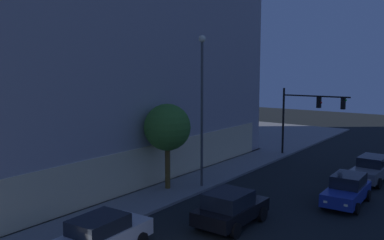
{
  "coord_description": "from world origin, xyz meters",
  "views": [
    {
      "loc": [
        -11.17,
        -8.02,
        7.57
      ],
      "look_at": [
        5.6,
        4.2,
        4.92
      ],
      "focal_mm": 39.17,
      "sensor_mm": 36.0,
      "label": 1
    }
  ],
  "objects": [
    {
      "name": "car_silver",
      "position": [
        -0.15,
        4.5,
        0.82
      ],
      "size": [
        4.23,
        2.17,
        1.6
      ],
      "color": "#B7BABF",
      "rests_on": "ground"
    },
    {
      "name": "modern_building",
      "position": [
        8.49,
        20.63,
        10.29
      ],
      "size": [
        28.87,
        23.33,
        20.71
      ],
      "color": "#4C4C51",
      "rests_on": "ground"
    },
    {
      "name": "sidewalk_tree",
      "position": [
        8.17,
        7.93,
        3.91
      ],
      "size": [
        2.85,
        2.85,
        5.21
      ],
      "color": "brown",
      "rests_on": "sidewalk_corner"
    },
    {
      "name": "traffic_light_far_corner",
      "position": [
        22.26,
        4.43,
        4.09
      ],
      "size": [
        0.38,
        5.58,
        5.63
      ],
      "color": "black",
      "rests_on": "sidewalk_corner"
    },
    {
      "name": "car_black",
      "position": [
        5.53,
        1.87,
        0.87
      ],
      "size": [
        4.18,
        2.24,
        1.69
      ],
      "color": "black",
      "rests_on": "ground"
    },
    {
      "name": "car_grey",
      "position": [
        17.81,
        -1.66,
        0.83
      ],
      "size": [
        4.81,
        2.07,
        1.64
      ],
      "color": "slate",
      "rests_on": "ground"
    },
    {
      "name": "street_lamp_sidewalk",
      "position": [
        9.8,
        6.52,
        5.87
      ],
      "size": [
        0.44,
        0.44,
        9.3
      ],
      "color": "#4A4A4A",
      "rests_on": "sidewalk_corner"
    },
    {
      "name": "car_blue",
      "position": [
        12.03,
        -1.72,
        0.82
      ],
      "size": [
        4.36,
        2.04,
        1.64
      ],
      "color": "navy",
      "rests_on": "ground"
    }
  ]
}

